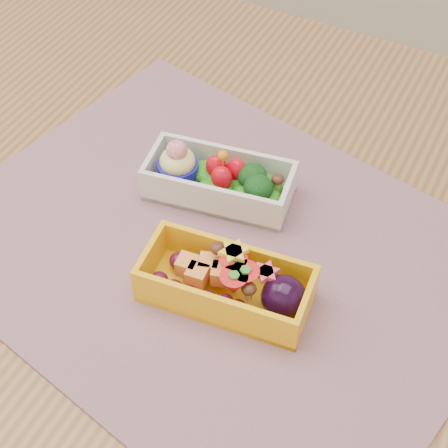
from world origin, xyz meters
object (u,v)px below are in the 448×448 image
at_px(bento_white, 218,180).
at_px(bento_yellow, 230,284).
at_px(table, 211,275).
at_px(placemat, 215,250).

xyz_separation_m(bento_white, bento_yellow, (0.07, -0.12, 0.00)).
height_order(table, placemat, placemat).
distance_m(placemat, bento_yellow, 0.07).
bearing_deg(bento_yellow, table, 121.85).
xyz_separation_m(table, placemat, (0.03, -0.04, 0.10)).
bearing_deg(table, bento_white, 100.15).
bearing_deg(bento_yellow, bento_white, 115.63).
relative_size(table, placemat, 2.25).
bearing_deg(placemat, bento_white, 115.19).
relative_size(placemat, bento_yellow, 3.22).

